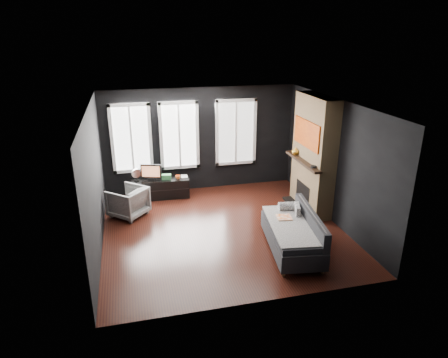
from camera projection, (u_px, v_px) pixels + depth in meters
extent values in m
plane|color=black|center=(223.00, 230.00, 8.60)|extent=(5.00, 5.00, 0.00)
plane|color=white|center=(223.00, 104.00, 7.65)|extent=(5.00, 5.00, 0.00)
cube|color=black|center=(200.00, 140.00, 10.40)|extent=(5.00, 0.02, 2.70)
cube|color=black|center=(95.00, 181.00, 7.57)|extent=(0.02, 5.00, 2.70)
cube|color=black|center=(334.00, 162.00, 8.68)|extent=(0.02, 5.00, 2.70)
cube|color=gray|center=(297.00, 213.00, 8.04)|extent=(0.17, 0.35, 0.34)
imported|color=white|center=(128.00, 200.00, 9.13)|extent=(1.01, 1.01, 0.76)
imported|color=#D55A1F|center=(178.00, 177.00, 10.08)|extent=(0.13, 0.10, 0.13)
imported|color=tan|center=(181.00, 173.00, 10.20)|extent=(0.16, 0.03, 0.22)
cube|color=#326E3B|center=(166.00, 177.00, 10.06)|extent=(0.25, 0.18, 0.12)
imported|color=yellow|center=(296.00, 151.00, 9.55)|extent=(0.22, 0.22, 0.18)
cylinder|color=black|center=(314.00, 167.00, 8.66)|extent=(0.16, 0.16, 0.04)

